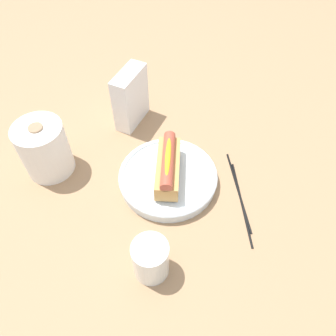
{
  "coord_description": "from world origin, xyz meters",
  "views": [
    {
      "loc": [
        -0.45,
        -0.11,
        0.62
      ],
      "look_at": [
        -0.01,
        0.01,
        0.05
      ],
      "focal_mm": 35.5,
      "sensor_mm": 36.0,
      "label": 1
    }
  ],
  "objects_px": {
    "paper_towel_roll": "(45,149)",
    "chopstick_near": "(238,190)",
    "napkin_box": "(131,98)",
    "serving_bowl": "(168,177)",
    "water_glass": "(151,260)",
    "hotdog_front": "(168,166)",
    "chopstick_far": "(242,202)"
  },
  "relations": [
    {
      "from": "serving_bowl",
      "to": "chopstick_far",
      "type": "distance_m",
      "value": 0.17
    },
    {
      "from": "serving_bowl",
      "to": "napkin_box",
      "type": "xyz_separation_m",
      "value": [
        0.17,
        0.15,
        0.06
      ]
    },
    {
      "from": "water_glass",
      "to": "chopstick_near",
      "type": "height_order",
      "value": "water_glass"
    },
    {
      "from": "paper_towel_roll",
      "to": "napkin_box",
      "type": "bearing_deg",
      "value": -31.63
    },
    {
      "from": "hotdog_front",
      "to": "water_glass",
      "type": "height_order",
      "value": "hotdog_front"
    },
    {
      "from": "serving_bowl",
      "to": "paper_towel_roll",
      "type": "height_order",
      "value": "paper_towel_roll"
    },
    {
      "from": "chopstick_near",
      "to": "chopstick_far",
      "type": "height_order",
      "value": "same"
    },
    {
      "from": "napkin_box",
      "to": "chopstick_near",
      "type": "height_order",
      "value": "napkin_box"
    },
    {
      "from": "chopstick_near",
      "to": "chopstick_far",
      "type": "relative_size",
      "value": 1.0
    },
    {
      "from": "chopstick_far",
      "to": "hotdog_front",
      "type": "bearing_deg",
      "value": 66.92
    },
    {
      "from": "hotdog_front",
      "to": "chopstick_far",
      "type": "height_order",
      "value": "hotdog_front"
    },
    {
      "from": "serving_bowl",
      "to": "chopstick_far",
      "type": "xyz_separation_m",
      "value": [
        -0.01,
        -0.17,
        -0.01
      ]
    },
    {
      "from": "serving_bowl",
      "to": "paper_towel_roll",
      "type": "relative_size",
      "value": 1.68
    },
    {
      "from": "chopstick_near",
      "to": "water_glass",
      "type": "bearing_deg",
      "value": 127.08
    },
    {
      "from": "water_glass",
      "to": "chopstick_far",
      "type": "bearing_deg",
      "value": -35.96
    },
    {
      "from": "hotdog_front",
      "to": "napkin_box",
      "type": "distance_m",
      "value": 0.23
    },
    {
      "from": "serving_bowl",
      "to": "chopstick_near",
      "type": "height_order",
      "value": "serving_bowl"
    },
    {
      "from": "hotdog_front",
      "to": "chopstick_near",
      "type": "distance_m",
      "value": 0.17
    },
    {
      "from": "hotdog_front",
      "to": "napkin_box",
      "type": "height_order",
      "value": "napkin_box"
    },
    {
      "from": "water_glass",
      "to": "chopstick_far",
      "type": "distance_m",
      "value": 0.25
    },
    {
      "from": "serving_bowl",
      "to": "water_glass",
      "type": "distance_m",
      "value": 0.21
    },
    {
      "from": "paper_towel_roll",
      "to": "napkin_box",
      "type": "height_order",
      "value": "napkin_box"
    },
    {
      "from": "serving_bowl",
      "to": "water_glass",
      "type": "bearing_deg",
      "value": -172.35
    },
    {
      "from": "serving_bowl",
      "to": "napkin_box",
      "type": "bearing_deg",
      "value": 40.64
    },
    {
      "from": "serving_bowl",
      "to": "water_glass",
      "type": "xyz_separation_m",
      "value": [
        -0.21,
        -0.03,
        0.03
      ]
    },
    {
      "from": "serving_bowl",
      "to": "chopstick_near",
      "type": "xyz_separation_m",
      "value": [
        0.02,
        -0.16,
        -0.01
      ]
    },
    {
      "from": "paper_towel_roll",
      "to": "chopstick_near",
      "type": "bearing_deg",
      "value": -82.73
    },
    {
      "from": "hotdog_front",
      "to": "water_glass",
      "type": "xyz_separation_m",
      "value": [
        -0.21,
        -0.03,
        -0.02
      ]
    },
    {
      "from": "chopstick_near",
      "to": "hotdog_front",
      "type": "bearing_deg",
      "value": 74.2
    },
    {
      "from": "hotdog_front",
      "to": "napkin_box",
      "type": "xyz_separation_m",
      "value": [
        0.17,
        0.15,
        0.02
      ]
    },
    {
      "from": "water_glass",
      "to": "chopstick_near",
      "type": "xyz_separation_m",
      "value": [
        0.23,
        -0.13,
        -0.04
      ]
    },
    {
      "from": "napkin_box",
      "to": "chopstick_near",
      "type": "bearing_deg",
      "value": -107.48
    }
  ]
}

